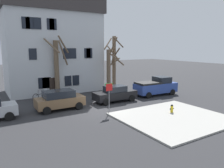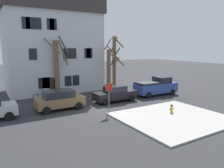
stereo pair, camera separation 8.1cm
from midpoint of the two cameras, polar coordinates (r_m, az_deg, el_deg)
ground_plane at (r=19.56m, az=-3.23°, el=-6.81°), size 120.00×120.00×0.00m
sidewalk_slab at (r=17.98m, az=15.93°, el=-8.48°), size 8.09×7.24×0.12m
building_main at (r=28.58m, az=-15.15°, el=10.04°), size 11.71×6.76×11.56m
tree_bare_near at (r=25.01m, az=-14.11°, el=4.59°), size 2.81×1.73×6.76m
tree_bare_mid at (r=26.95m, az=-0.42°, el=4.41°), size 2.69×2.98×6.76m
tree_bare_far at (r=28.05m, az=0.64°, el=5.88°), size 2.30×2.43×6.89m
car_brown_wagon at (r=20.01m, az=-13.51°, el=-3.99°), size 4.22×2.07×1.75m
car_black_sedan at (r=22.21m, az=0.91°, el=-2.57°), size 4.50×1.93×1.65m
pickup_truck_blue at (r=25.81m, az=11.56°, el=-0.61°), size 5.18×2.44×2.10m
fire_hydrant at (r=18.99m, az=15.52°, el=-6.18°), size 0.42×0.22×0.69m
street_sign_pole at (r=18.13m, az=-0.68°, el=-2.18°), size 0.76×0.07×2.59m
bicycle_leaning at (r=24.51m, az=-18.27°, el=-3.00°), size 1.67×0.61×1.03m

